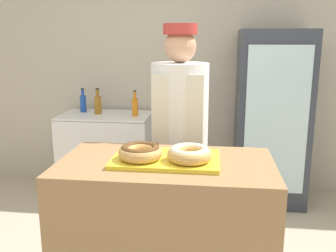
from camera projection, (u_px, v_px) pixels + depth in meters
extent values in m
cube|color=#BCB29E|center=(191.00, 67.00, 4.07)|extent=(8.00, 0.06, 2.70)
cube|color=#997047|center=(166.00, 240.00, 2.21)|extent=(1.21, 0.67, 0.98)
cube|color=yellow|center=(166.00, 159.00, 2.09)|extent=(0.59, 0.38, 0.02)
torus|color=tan|center=(140.00, 153.00, 2.05)|extent=(0.24, 0.24, 0.07)
torus|color=brown|center=(140.00, 149.00, 2.05)|extent=(0.22, 0.22, 0.04)
torus|color=tan|center=(189.00, 154.00, 2.02)|extent=(0.24, 0.24, 0.07)
torus|color=beige|center=(190.00, 151.00, 2.02)|extent=(0.22, 0.22, 0.04)
cube|color=black|center=(151.00, 147.00, 2.23)|extent=(0.08, 0.08, 0.03)
cube|color=black|center=(186.00, 148.00, 2.21)|extent=(0.08, 0.08, 0.03)
cylinder|color=#4C4C51|center=(179.00, 202.00, 2.88)|extent=(0.30, 0.30, 0.85)
cylinder|color=white|center=(180.00, 107.00, 2.72)|extent=(0.41, 0.41, 0.63)
cube|color=silver|center=(177.00, 170.00, 2.63)|extent=(0.35, 0.02, 1.33)
sphere|color=tan|center=(180.00, 46.00, 2.62)|extent=(0.23, 0.23, 0.23)
cylinder|color=#B2332D|center=(180.00, 29.00, 2.59)|extent=(0.24, 0.24, 0.07)
cube|color=#333842|center=(271.00, 119.00, 3.74)|extent=(0.69, 0.56, 1.74)
cube|color=silver|center=(276.00, 122.00, 3.45)|extent=(0.57, 0.02, 1.39)
cube|color=white|center=(107.00, 154.00, 4.04)|extent=(0.94, 0.59, 0.87)
cube|color=gray|center=(106.00, 116.00, 3.94)|extent=(0.94, 0.59, 0.01)
cylinder|color=#1E4CB2|center=(83.00, 104.00, 4.06)|extent=(0.07, 0.07, 0.18)
cylinder|color=#1E4CB2|center=(83.00, 93.00, 4.03)|extent=(0.03, 0.03, 0.07)
cylinder|color=black|center=(82.00, 89.00, 4.02)|extent=(0.03, 0.03, 0.01)
cylinder|color=#99661E|center=(98.00, 105.00, 3.95)|extent=(0.07, 0.07, 0.19)
cylinder|color=#99661E|center=(97.00, 93.00, 3.92)|extent=(0.03, 0.03, 0.07)
cylinder|color=black|center=(97.00, 89.00, 3.91)|extent=(0.04, 0.04, 0.01)
cylinder|color=orange|center=(135.00, 107.00, 3.83)|extent=(0.06, 0.06, 0.18)
cylinder|color=orange|center=(135.00, 95.00, 3.80)|extent=(0.03, 0.03, 0.07)
cylinder|color=black|center=(135.00, 91.00, 3.79)|extent=(0.03, 0.03, 0.01)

